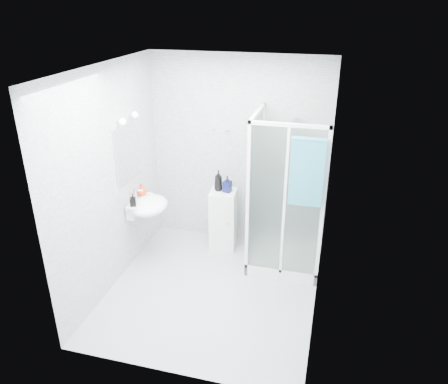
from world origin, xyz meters
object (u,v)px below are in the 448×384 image
(wall_basin, at_px, (147,206))
(shampoo_bottle_b, at_px, (227,184))
(shower_enclosure, at_px, (279,234))
(soap_dispenser_black, at_px, (133,200))
(hand_towel, at_px, (307,171))
(storage_cabinet, at_px, (223,219))
(shampoo_bottle_a, at_px, (218,180))
(soap_dispenser_orange, at_px, (142,190))

(wall_basin, relative_size, shampoo_bottle_b, 2.51)
(shower_enclosure, height_order, wall_basin, shower_enclosure)
(shower_enclosure, relative_size, wall_basin, 3.57)
(shampoo_bottle_b, bearing_deg, shower_enclosure, -19.83)
(wall_basin, distance_m, soap_dispenser_black, 0.25)
(hand_towel, height_order, soap_dispenser_black, hand_towel)
(shower_enclosure, xyz_separation_m, storage_cabinet, (-0.81, 0.27, -0.03))
(hand_towel, relative_size, shampoo_bottle_b, 3.53)
(storage_cabinet, bearing_deg, hand_towel, -36.46)
(shampoo_bottle_b, bearing_deg, soap_dispenser_black, -142.61)
(storage_cabinet, distance_m, shampoo_bottle_b, 0.53)
(storage_cabinet, bearing_deg, wall_basin, -150.89)
(hand_towel, xyz_separation_m, shampoo_bottle_a, (-1.19, 0.69, -0.52))
(wall_basin, distance_m, soap_dispenser_orange, 0.23)
(wall_basin, height_order, soap_dispenser_black, soap_dispenser_black)
(hand_towel, distance_m, soap_dispenser_black, 2.14)
(shampoo_bottle_b, distance_m, soap_dispenser_orange, 1.12)
(hand_towel, bearing_deg, shampoo_bottle_b, 147.60)
(wall_basin, bearing_deg, hand_towel, -2.48)
(shampoo_bottle_b, relative_size, soap_dispenser_orange, 1.31)
(shampoo_bottle_a, bearing_deg, wall_basin, -141.93)
(shampoo_bottle_b, bearing_deg, storage_cabinet, -174.29)
(storage_cabinet, height_order, shampoo_bottle_a, shampoo_bottle_a)
(storage_cabinet, bearing_deg, shampoo_bottle_a, 157.76)
(shower_enclosure, relative_size, soap_dispenser_black, 12.34)
(shampoo_bottle_a, distance_m, shampoo_bottle_b, 0.13)
(wall_basin, distance_m, shampoo_bottle_a, 1.00)
(shampoo_bottle_a, bearing_deg, shower_enclosure, -18.04)
(soap_dispenser_black, bearing_deg, shampoo_bottle_a, 41.76)
(shampoo_bottle_a, bearing_deg, storage_cabinet, -16.61)
(shampoo_bottle_a, bearing_deg, soap_dispenser_black, -138.24)
(shampoo_bottle_b, height_order, soap_dispenser_orange, shampoo_bottle_b)
(hand_towel, bearing_deg, storage_cabinet, 149.17)
(shower_enclosure, relative_size, hand_towel, 2.53)
(shower_enclosure, relative_size, shampoo_bottle_a, 6.96)
(shower_enclosure, xyz_separation_m, shampoo_bottle_a, (-0.88, 0.29, 0.53))
(soap_dispenser_orange, bearing_deg, soap_dispenser_black, -85.68)
(wall_basin, bearing_deg, shampoo_bottle_a, 38.07)
(storage_cabinet, relative_size, soap_dispenser_black, 5.16)
(shower_enclosure, distance_m, hand_towel, 1.17)
(storage_cabinet, distance_m, soap_dispenser_black, 1.32)
(storage_cabinet, height_order, soap_dispenser_orange, soap_dispenser_orange)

